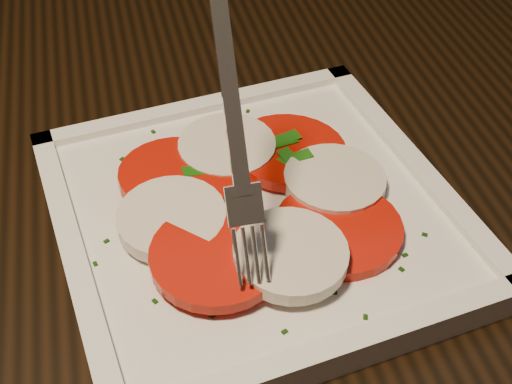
# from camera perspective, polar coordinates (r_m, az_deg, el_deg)

# --- Properties ---
(table) EXTENTS (1.22, 0.83, 0.75)m
(table) POSITION_cam_1_polar(r_m,az_deg,el_deg) (0.60, 7.10, -6.22)
(table) COLOR black
(table) RESTS_ON ground
(plate) EXTENTS (0.30, 0.30, 0.01)m
(plate) POSITION_cam_1_polar(r_m,az_deg,el_deg) (0.49, -0.00, -1.96)
(plate) COLOR white
(plate) RESTS_ON table
(caprese_salad) EXTENTS (0.21, 0.22, 0.02)m
(caprese_salad) POSITION_cam_1_polar(r_m,az_deg,el_deg) (0.48, -0.00, -0.55)
(caprese_salad) COLOR red
(caprese_salad) RESTS_ON plate
(fork) EXTENTS (0.04, 0.11, 0.16)m
(fork) POSITION_cam_1_polar(r_m,az_deg,el_deg) (0.40, -2.21, 6.95)
(fork) COLOR white
(fork) RESTS_ON caprese_salad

